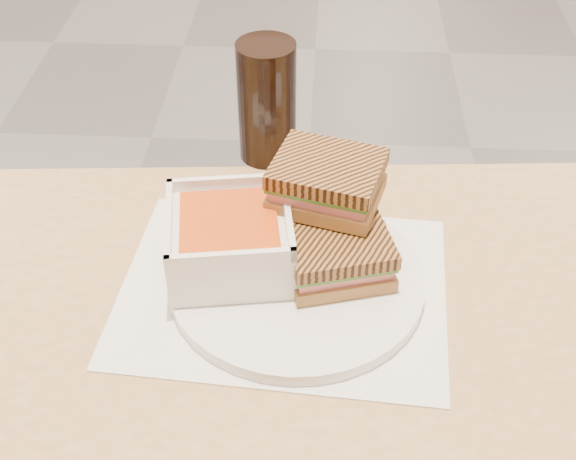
# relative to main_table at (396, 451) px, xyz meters

# --- Properties ---
(main_table) EXTENTS (1.25, 0.79, 0.75)m
(main_table) POSITION_rel_main_table_xyz_m (0.00, 0.00, 0.00)
(main_table) COLOR tan
(main_table) RESTS_ON ground
(tray_liner) EXTENTS (0.36, 0.29, 0.00)m
(tray_liner) POSITION_rel_main_table_xyz_m (-0.12, 0.12, 0.11)
(tray_liner) COLOR white
(tray_liner) RESTS_ON main_table
(plate) EXTENTS (0.27, 0.27, 0.01)m
(plate) POSITION_rel_main_table_xyz_m (-0.11, 0.12, 0.12)
(plate) COLOR white
(plate) RESTS_ON tray_liner
(soup_bowl) EXTENTS (0.15, 0.15, 0.07)m
(soup_bowl) POSITION_rel_main_table_xyz_m (-0.18, 0.14, 0.16)
(soup_bowl) COLOR white
(soup_bowl) RESTS_ON plate
(panini_lower) EXTENTS (0.13, 0.11, 0.05)m
(panini_lower) POSITION_rel_main_table_xyz_m (-0.07, 0.13, 0.16)
(panini_lower) COLOR #A87C3E
(panini_lower) RESTS_ON plate
(panini_upper) EXTENTS (0.13, 0.12, 0.05)m
(panini_upper) POSITION_rel_main_table_xyz_m (-0.08, 0.19, 0.21)
(panini_upper) COLOR #A87C3E
(panini_upper) RESTS_ON panini_lower
(cola_glass) EXTENTS (0.07, 0.07, 0.16)m
(cola_glass) POSITION_rel_main_table_xyz_m (-0.16, 0.37, 0.19)
(cola_glass) COLOR black
(cola_glass) RESTS_ON main_table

